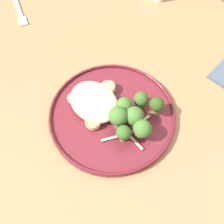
% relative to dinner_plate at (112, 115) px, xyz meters
% --- Properties ---
extents(ground, '(6.00, 6.00, 0.00)m').
position_rel_dinner_plate_xyz_m(ground, '(-0.03, 0.04, -0.75)').
color(ground, '#47423D').
extents(wooden_dining_table, '(1.40, 1.00, 0.74)m').
position_rel_dinner_plate_xyz_m(wooden_dining_table, '(-0.03, 0.04, -0.09)').
color(wooden_dining_table, '#9E754C').
rests_on(wooden_dining_table, ground).
extents(dinner_plate, '(0.29, 0.29, 0.02)m').
position_rel_dinner_plate_xyz_m(dinner_plate, '(0.00, 0.00, 0.00)').
color(dinner_plate, maroon).
rests_on(dinner_plate, wooden_dining_table).
extents(noodle_bed, '(0.12, 0.10, 0.03)m').
position_rel_dinner_plate_xyz_m(noodle_bed, '(-0.05, -0.01, 0.02)').
color(noodle_bed, beige).
rests_on(noodle_bed, dinner_plate).
extents(seared_scallop_right_edge, '(0.03, 0.03, 0.01)m').
position_rel_dinner_plate_xyz_m(seared_scallop_right_edge, '(-0.03, 0.00, 0.01)').
color(seared_scallop_right_edge, '#E5C689').
rests_on(seared_scallop_right_edge, dinner_plate).
extents(seared_scallop_front_small, '(0.02, 0.02, 0.01)m').
position_rel_dinner_plate_xyz_m(seared_scallop_front_small, '(-0.09, -0.05, 0.01)').
color(seared_scallop_front_small, beige).
rests_on(seared_scallop_front_small, dinner_plate).
extents(seared_scallop_left_edge, '(0.04, 0.04, 0.01)m').
position_rel_dinner_plate_xyz_m(seared_scallop_left_edge, '(-0.01, -0.05, 0.01)').
color(seared_scallop_left_edge, '#E5C689').
rests_on(seared_scallop_left_edge, dinner_plate).
extents(seared_scallop_center_golden, '(0.03, 0.03, 0.01)m').
position_rel_dinner_plate_xyz_m(seared_scallop_center_golden, '(-0.05, -0.02, 0.01)').
color(seared_scallop_center_golden, beige).
rests_on(seared_scallop_center_golden, dinner_plate).
extents(seared_scallop_large_seared, '(0.04, 0.04, 0.02)m').
position_rel_dinner_plate_xyz_m(seared_scallop_large_seared, '(-0.06, 0.04, 0.01)').
color(seared_scallop_large_seared, beige).
rests_on(seared_scallop_large_seared, dinner_plate).
extents(broccoli_floret_near_rim, '(0.03, 0.03, 0.05)m').
position_rel_dinner_plate_xyz_m(broccoli_floret_near_rim, '(0.06, -0.02, 0.04)').
color(broccoli_floret_near_rim, '#7A994C').
rests_on(broccoli_floret_near_rim, dinner_plate).
extents(broccoli_floret_center_pile, '(0.03, 0.03, 0.05)m').
position_rel_dinner_plate_xyz_m(broccoli_floret_center_pile, '(0.06, 0.08, 0.03)').
color(broccoli_floret_center_pile, '#89A356').
rests_on(broccoli_floret_center_pile, dinner_plate).
extents(broccoli_floret_left_leaning, '(0.04, 0.04, 0.06)m').
position_rel_dinner_plate_xyz_m(broccoli_floret_left_leaning, '(0.03, -0.01, 0.04)').
color(broccoli_floret_left_leaning, '#7A994C').
rests_on(broccoli_floret_left_leaning, dinner_plate).
extents(broccoli_floret_right_tilted, '(0.04, 0.04, 0.06)m').
position_rel_dinner_plate_xyz_m(broccoli_floret_right_tilted, '(0.05, 0.02, 0.04)').
color(broccoli_floret_right_tilted, '#89A356').
rests_on(broccoli_floret_right_tilted, dinner_plate).
extents(broccoli_floret_small_sprig, '(0.04, 0.04, 0.05)m').
position_rel_dinner_plate_xyz_m(broccoli_floret_small_sprig, '(0.02, 0.02, 0.04)').
color(broccoli_floret_small_sprig, '#7A994C').
rests_on(broccoli_floret_small_sprig, dinner_plate).
extents(broccoli_floret_front_edge, '(0.03, 0.03, 0.05)m').
position_rel_dinner_plate_xyz_m(broccoli_floret_front_edge, '(0.03, 0.06, 0.03)').
color(broccoli_floret_front_edge, '#89A356').
rests_on(broccoli_floret_front_edge, dinner_plate).
extents(broccoli_floret_beside_noodles, '(0.04, 0.04, 0.05)m').
position_rel_dinner_plate_xyz_m(broccoli_floret_beside_noodles, '(0.08, 0.01, 0.04)').
color(broccoli_floret_beside_noodles, '#7A994C').
rests_on(broccoli_floret_beside_noodles, dinner_plate).
extents(onion_sliver_pale_crescent, '(0.01, 0.05, 0.00)m').
position_rel_dinner_plate_xyz_m(onion_sliver_pale_crescent, '(0.06, 0.03, 0.01)').
color(onion_sliver_pale_crescent, silver).
rests_on(onion_sliver_pale_crescent, dinner_plate).
extents(onion_sliver_short_strip, '(0.02, 0.04, 0.00)m').
position_rel_dinner_plate_xyz_m(onion_sliver_short_strip, '(0.04, -0.05, 0.01)').
color(onion_sliver_short_strip, silver).
rests_on(onion_sliver_short_strip, dinner_plate).
extents(onion_sliver_curled_piece, '(0.05, 0.01, 0.00)m').
position_rel_dinner_plate_xyz_m(onion_sliver_curled_piece, '(0.08, -0.01, 0.01)').
color(onion_sliver_curled_piece, silver).
rests_on(onion_sliver_curled_piece, dinner_plate).
extents(dinner_fork, '(0.18, 0.08, 0.00)m').
position_rel_dinner_plate_xyz_m(dinner_fork, '(-0.48, 0.04, -0.01)').
color(dinner_fork, silver).
rests_on(dinner_fork, wooden_dining_table).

